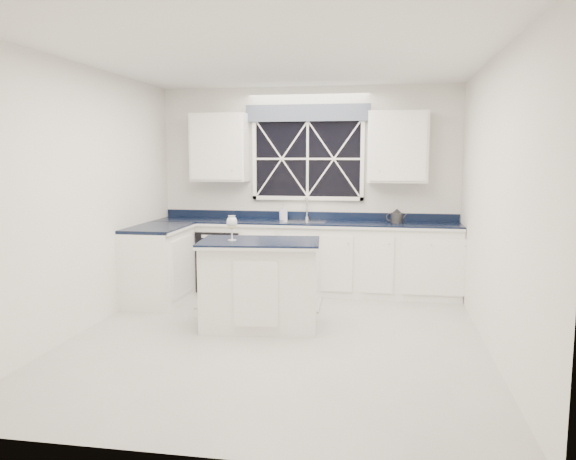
% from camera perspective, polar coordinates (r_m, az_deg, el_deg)
% --- Properties ---
extents(ground, '(4.50, 4.50, 0.00)m').
position_cam_1_polar(ground, '(5.65, -1.15, -10.92)').
color(ground, '#A4A4A0').
rests_on(ground, ground).
extents(back_wall, '(4.00, 0.10, 2.70)m').
position_cam_1_polar(back_wall, '(7.59, 2.04, 4.22)').
color(back_wall, silver).
rests_on(back_wall, ground).
extents(base_cabinets, '(3.99, 1.60, 0.90)m').
position_cam_1_polar(base_cabinets, '(7.29, -1.07, -3.04)').
color(base_cabinets, white).
rests_on(base_cabinets, ground).
extents(countertop, '(3.98, 0.64, 0.04)m').
position_cam_1_polar(countertop, '(7.33, 1.71, 0.73)').
color(countertop, black).
rests_on(countertop, base_cabinets).
extents(dishwasher, '(0.60, 0.58, 0.82)m').
position_cam_1_polar(dishwasher, '(7.64, -6.52, -2.91)').
color(dishwasher, black).
rests_on(dishwasher, ground).
extents(window, '(1.65, 0.09, 1.26)m').
position_cam_1_polar(window, '(7.53, 2.00, 7.85)').
color(window, black).
rests_on(window, ground).
extents(upper_cabinets, '(3.10, 0.34, 0.90)m').
position_cam_1_polar(upper_cabinets, '(7.41, 1.88, 8.39)').
color(upper_cabinets, white).
rests_on(upper_cabinets, ground).
extents(faucet, '(0.05, 0.20, 0.30)m').
position_cam_1_polar(faucet, '(7.50, 1.92, 2.25)').
color(faucet, silver).
rests_on(faucet, countertop).
extents(island, '(1.30, 0.87, 0.92)m').
position_cam_1_polar(island, '(5.90, -2.87, -5.46)').
color(island, white).
rests_on(island, ground).
extents(rug, '(1.51, 0.96, 0.02)m').
position_cam_1_polar(rug, '(7.00, -2.68, -7.19)').
color(rug, '#A0A09C').
rests_on(rug, ground).
extents(kettle, '(0.26, 0.17, 0.18)m').
position_cam_1_polar(kettle, '(7.27, 10.97, 1.37)').
color(kettle, '#2C2C2F').
rests_on(kettle, countertop).
extents(wine_glass, '(0.11, 0.11, 0.26)m').
position_cam_1_polar(wine_glass, '(5.82, -5.72, 0.68)').
color(wine_glass, silver).
rests_on(wine_glass, island).
extents(soap_bottle, '(0.12, 0.12, 0.22)m').
position_cam_1_polar(soap_bottle, '(7.48, -0.49, 1.86)').
color(soap_bottle, silver).
rests_on(soap_bottle, countertop).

